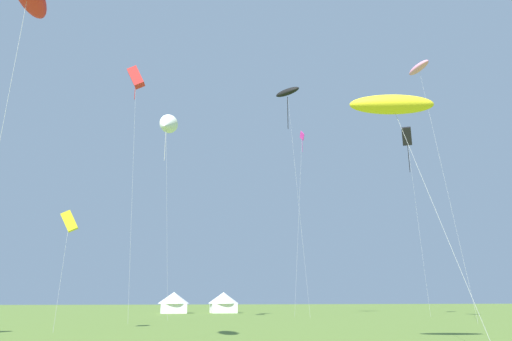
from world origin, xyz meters
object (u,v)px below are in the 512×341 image
(kite_pink_parafoil, at_px, (419,68))
(kite_black_parafoil, at_px, (287,92))
(kite_yellow_box, at_px, (69,221))
(kite_red_box, at_px, (136,78))
(kite_magenta_diamond, at_px, (302,145))
(kite_white_delta, at_px, (166,125))
(festival_tent_left, at_px, (174,302))
(kite_black_box, at_px, (407,136))
(festival_tent_right, at_px, (223,301))
(kite_yellow_parafoil, at_px, (392,105))

(kite_pink_parafoil, xyz_separation_m, kite_black_parafoil, (-9.41, 18.33, 4.46))
(kite_yellow_box, bearing_deg, kite_red_box, 74.02)
(kite_red_box, xyz_separation_m, kite_magenta_diamond, (22.39, 11.76, -2.19))
(kite_white_delta, bearing_deg, kite_black_parafoil, 16.48)
(festival_tent_left, bearing_deg, kite_black_box, -34.13)
(kite_black_parafoil, bearing_deg, kite_red_box, -149.86)
(kite_black_parafoil, height_order, festival_tent_right, kite_black_parafoil)
(kite_white_delta, xyz_separation_m, kite_yellow_box, (-6.88, -18.44, -14.93))
(kite_pink_parafoil, height_order, kite_yellow_box, kite_pink_parafoil)
(kite_pink_parafoil, xyz_separation_m, festival_tent_right, (-15.37, 36.42, -24.59))
(kite_black_box, bearing_deg, festival_tent_right, 137.59)
(kite_white_delta, distance_m, kite_yellow_parafoil, 38.66)
(festival_tent_right, bearing_deg, festival_tent_left, 180.00)
(kite_yellow_box, xyz_separation_m, kite_red_box, (3.31, 11.54, 17.48))
(festival_tent_left, bearing_deg, kite_yellow_box, -103.44)
(kite_red_box, relative_size, festival_tent_right, 5.32)
(kite_pink_parafoil, bearing_deg, kite_black_box, 64.79)
(kite_pink_parafoil, distance_m, festival_tent_right, 46.55)
(kite_black_box, distance_m, kite_magenta_diamond, 15.18)
(kite_black_box, xyz_separation_m, kite_black_parafoil, (-16.78, 2.68, 6.34))
(kite_pink_parafoil, bearing_deg, kite_black_parafoil, 117.17)
(kite_white_delta, bearing_deg, kite_red_box, -117.43)
(kite_black_box, distance_m, kite_black_parafoil, 18.14)
(kite_black_box, bearing_deg, kite_white_delta, -176.06)
(kite_black_box, height_order, kite_magenta_diamond, kite_black_box)
(kite_yellow_parafoil, relative_size, kite_yellow_box, 1.40)
(kite_yellow_box, distance_m, kite_red_box, 21.20)
(kite_black_box, height_order, festival_tent_right, kite_black_box)
(kite_pink_parafoil, bearing_deg, festival_tent_left, 122.58)
(kite_red_box, height_order, festival_tent_left, kite_red_box)
(kite_red_box, height_order, kite_magenta_diamond, kite_red_box)
(kite_magenta_diamond, height_order, festival_tent_right, kite_magenta_diamond)
(kite_pink_parafoil, xyz_separation_m, kite_yellow_parafoil, (-16.41, -22.26, -15.22))
(kite_black_parafoil, bearing_deg, kite_yellow_box, -135.43)
(kite_black_parafoil, xyz_separation_m, kite_magenta_diamond, (1.90, -0.14, -7.93))
(festival_tent_left, bearing_deg, kite_white_delta, -97.51)
(kite_yellow_parafoil, xyz_separation_m, kite_red_box, (-13.48, 28.70, 13.94))
(kite_yellow_parafoil, bearing_deg, kite_pink_parafoil, 53.60)
(kite_black_box, distance_m, festival_tent_left, 43.43)
(kite_yellow_box, bearing_deg, kite_magenta_diamond, 42.21)
(kite_yellow_parafoil, relative_size, kite_red_box, 0.45)
(kite_black_parafoil, height_order, kite_red_box, kite_black_parafoil)
(kite_pink_parafoil, xyz_separation_m, kite_red_box, (-29.90, 6.43, -1.28))
(kite_pink_parafoil, relative_size, kite_magenta_diamond, 1.08)
(kite_white_delta, xyz_separation_m, festival_tent_left, (3.04, 23.09, -20.76))
(kite_yellow_parafoil, distance_m, kite_red_box, 34.64)
(kite_black_box, bearing_deg, festival_tent_left, 145.87)
(kite_white_delta, height_order, kite_black_box, kite_black_box)
(kite_white_delta, distance_m, festival_tent_right, 32.93)
(kite_white_delta, relative_size, kite_yellow_parafoil, 2.04)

